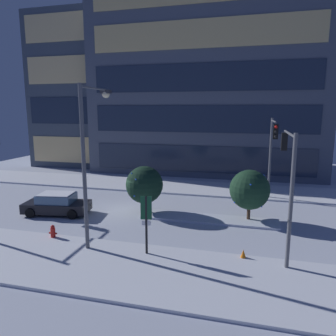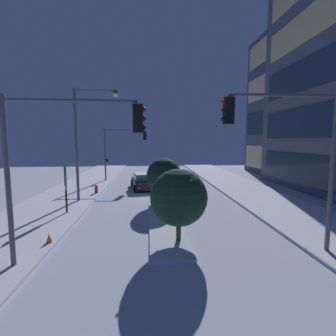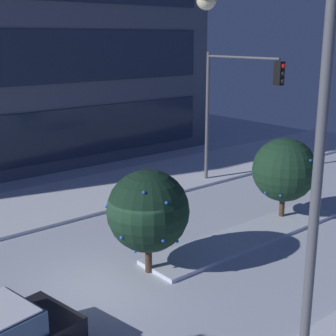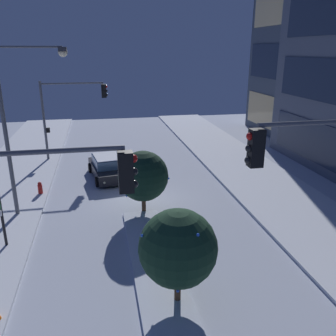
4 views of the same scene
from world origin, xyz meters
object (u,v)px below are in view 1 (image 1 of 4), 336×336
traffic_light_corner_near_right (288,168)px  construction_cone (243,255)px  parking_info_sign (146,218)px  street_lamp_arched (91,144)px  car_near (57,204)px  fire_hydrant (53,232)px  traffic_light_corner_far_right (272,145)px  decorated_tree_median (250,190)px  decorated_tree_left_of_median (144,185)px

traffic_light_corner_near_right → construction_cone: (-1.94, -1.45, -4.11)m
parking_info_sign → street_lamp_arched: bearing=68.0°
car_near → fire_hydrant: (2.38, -4.01, -0.30)m
traffic_light_corner_near_right → construction_cone: traffic_light_corner_near_right is taller
street_lamp_arched → construction_cone: size_ratio=15.37×
traffic_light_corner_far_right → street_lamp_arched: street_lamp_arched is taller
construction_cone → decorated_tree_median: bearing=88.2°
decorated_tree_median → parking_info_sign: bearing=-126.7°
construction_cone → parking_info_sign: bearing=-171.1°
street_lamp_arched → fire_hydrant: bearing=89.6°
car_near → traffic_light_corner_far_right: size_ratio=0.72×
construction_cone → traffic_light_corner_far_right: bearing=80.5°
street_lamp_arched → parking_info_sign: bearing=-103.9°
fire_hydrant → decorated_tree_left_of_median: decorated_tree_left_of_median is taller
street_lamp_arched → decorated_tree_left_of_median: (0.97, 5.62, -3.39)m
traffic_light_corner_near_right → street_lamp_arched: (-9.82, -1.50, 1.08)m
decorated_tree_median → decorated_tree_left_of_median: (-7.09, -0.22, -0.04)m
car_near → parking_info_sign: size_ratio=1.54×
car_near → decorated_tree_left_of_median: (5.90, 1.66, 1.36)m
traffic_light_corner_near_right → fire_hydrant: traffic_light_corner_near_right is taller
decorated_tree_left_of_median → construction_cone: 9.06m
traffic_light_corner_far_right → construction_cone: (-1.68, -10.02, -4.31)m
street_lamp_arched → decorated_tree_left_of_median: bearing=-11.4°
fire_hydrant → parking_info_sign: (5.75, -0.64, 1.56)m
fire_hydrant → decorated_tree_left_of_median: (3.52, 5.67, 1.66)m
traffic_light_corner_near_right → fire_hydrant: 13.09m
traffic_light_corner_near_right → car_near: bearing=80.6°
car_near → traffic_light_corner_far_right: (14.50, 6.11, 3.88)m
traffic_light_corner_near_right → traffic_light_corner_far_right: bearing=1.7°
traffic_light_corner_near_right → traffic_light_corner_far_right: traffic_light_corner_far_right is taller
car_near → traffic_light_corner_near_right: 15.40m
car_near → traffic_light_corner_near_right: (14.75, -2.46, 3.68)m
car_near → construction_cone: bearing=-26.2°
car_near → street_lamp_arched: street_lamp_arched is taller
parking_info_sign → traffic_light_corner_far_right: bearing=-40.4°
traffic_light_corner_far_right → decorated_tree_left_of_median: (-8.59, -4.45, -2.51)m
parking_info_sign → decorated_tree_left_of_median: bearing=9.7°
fire_hydrant → decorated_tree_left_of_median: size_ratio=0.25×
decorated_tree_median → construction_cone: decorated_tree_median is taller
traffic_light_corner_far_right → parking_info_sign: traffic_light_corner_far_right is taller
traffic_light_corner_far_right → fire_hydrant: size_ratio=7.71×
parking_info_sign → construction_cone: parking_info_sign is taller
traffic_light_corner_near_right → decorated_tree_left_of_median: traffic_light_corner_near_right is taller
fire_hydrant → decorated_tree_median: decorated_tree_median is taller
traffic_light_corner_far_right → construction_cone: 11.04m
traffic_light_corner_far_right → parking_info_sign: 12.77m
car_near → street_lamp_arched: size_ratio=0.56×
traffic_light_corner_near_right → traffic_light_corner_far_right: size_ratio=0.95×
car_near → traffic_light_corner_near_right: bearing=-18.6°
street_lamp_arched → decorated_tree_left_of_median: size_ratio=2.50×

